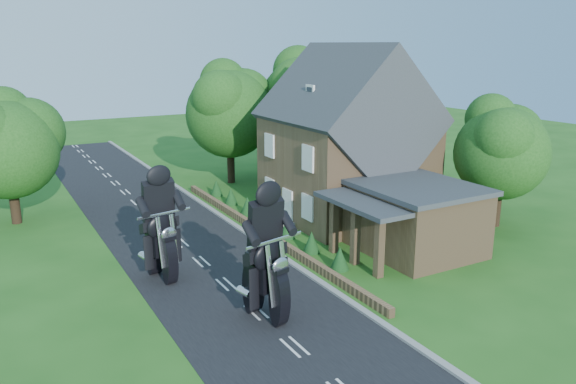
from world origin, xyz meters
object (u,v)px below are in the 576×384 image
garden_wall (262,232)px  annex (414,217)px  house (347,145)px  motorcycle_follow (162,263)px  motorcycle_lead (266,299)px

garden_wall → annex: size_ratio=3.12×
house → motorcycle_follow: (-12.71, -4.09, -3.56)m
house → motorcycle_lead: house is taller
annex → motorcycle_follow: bearing=167.4°
house → annex: size_ratio=1.45×
motorcycle_lead → garden_wall: bearing=-128.9°
garden_wall → house: house is taller
garden_wall → motorcycle_lead: (-4.20, -8.68, 0.61)m
garden_wall → annex: (5.57, -5.80, 1.57)m
garden_wall → motorcycle_follow: (-6.52, -3.09, 0.58)m
annex → motorcycle_lead: bearing=-163.6°
house → motorcycle_lead: (-10.39, -9.68, -3.53)m
garden_wall → motorcycle_follow: size_ratio=13.11×
annex → motorcycle_lead: (-9.77, -2.88, -0.95)m
motorcycle_follow → annex: bearing=156.3°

